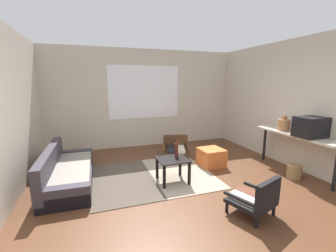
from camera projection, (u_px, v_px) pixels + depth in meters
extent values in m
plane|color=#56331E|center=(187.00, 192.00, 3.79)|extent=(7.80, 7.80, 0.00)
cube|color=beige|center=(144.00, 99.00, 6.37)|extent=(5.60, 0.12, 2.70)
cube|color=white|center=(144.00, 92.00, 6.28)|extent=(1.98, 0.01, 1.44)
cube|color=beige|center=(300.00, 105.00, 4.66)|extent=(0.12, 6.60, 2.70)
cube|color=#4C4238|center=(122.00, 180.00, 4.22)|extent=(1.16, 1.92, 0.01)
cube|color=gray|center=(180.00, 172.00, 4.59)|extent=(1.16, 1.92, 0.01)
cube|color=#38333D|center=(71.00, 177.00, 4.12)|extent=(0.80, 2.04, 0.21)
cube|color=gray|center=(72.00, 169.00, 4.10)|extent=(0.69, 1.86, 0.10)
cube|color=#38333D|center=(50.00, 165.00, 3.98)|extent=(0.19, 2.03, 0.54)
cube|color=#38333D|center=(75.00, 158.00, 4.97)|extent=(0.75, 0.20, 0.34)
cube|color=#38333D|center=(64.00, 198.00, 3.25)|extent=(0.75, 0.20, 0.34)
cube|color=black|center=(173.00, 159.00, 4.08)|extent=(0.55, 0.52, 0.02)
cube|color=black|center=(157.00, 168.00, 4.25)|extent=(0.04, 0.04, 0.42)
cube|color=black|center=(180.00, 165.00, 4.40)|extent=(0.04, 0.04, 0.42)
cube|color=black|center=(164.00, 177.00, 3.85)|extent=(0.04, 0.04, 0.42)
cube|color=black|center=(189.00, 174.00, 4.00)|extent=(0.04, 0.04, 0.42)
cylinder|color=#472D19|center=(188.00, 158.00, 5.27)|extent=(0.04, 0.04, 0.13)
cylinder|color=#472D19|center=(165.00, 158.00, 5.27)|extent=(0.04, 0.04, 0.13)
cylinder|color=#472D19|center=(186.00, 151.00, 5.79)|extent=(0.04, 0.04, 0.13)
cylinder|color=#472D19|center=(165.00, 151.00, 5.79)|extent=(0.04, 0.04, 0.13)
cube|color=#472D19|center=(176.00, 151.00, 5.51)|extent=(0.78, 0.77, 0.05)
cube|color=beige|center=(180.00, 149.00, 5.48)|extent=(0.37, 0.59, 0.06)
cube|color=black|center=(171.00, 149.00, 5.48)|extent=(0.37, 0.59, 0.06)
cube|color=#472D19|center=(175.00, 141.00, 5.75)|extent=(0.61, 0.26, 0.31)
cube|color=#472D19|center=(188.00, 146.00, 5.49)|extent=(0.23, 0.59, 0.04)
cube|color=#472D19|center=(164.00, 146.00, 5.49)|extent=(0.23, 0.59, 0.04)
cylinder|color=black|center=(227.00, 207.00, 3.18)|extent=(0.04, 0.04, 0.15)
cylinder|color=black|center=(245.00, 197.00, 3.46)|extent=(0.04, 0.04, 0.15)
cylinder|color=black|center=(256.00, 222.00, 2.84)|extent=(0.04, 0.04, 0.15)
cylinder|color=black|center=(274.00, 210.00, 3.11)|extent=(0.04, 0.04, 0.15)
cube|color=black|center=(251.00, 202.00, 3.13)|extent=(0.67, 0.67, 0.05)
cube|color=silver|center=(246.00, 200.00, 3.08)|extent=(0.32, 0.50, 0.06)
cube|color=brown|center=(253.00, 195.00, 3.19)|extent=(0.32, 0.50, 0.06)
cube|color=black|center=(268.00, 194.00, 2.91)|extent=(0.52, 0.24, 0.37)
cube|color=black|center=(241.00, 200.00, 2.96)|extent=(0.22, 0.51, 0.04)
cube|color=black|center=(260.00, 189.00, 3.25)|extent=(0.22, 0.51, 0.04)
cube|color=#D1662D|center=(211.00, 157.00, 4.92)|extent=(0.52, 0.52, 0.39)
cube|color=beige|center=(296.00, 135.00, 4.42)|extent=(0.41, 1.76, 0.04)
cylinder|color=black|center=(336.00, 169.00, 3.74)|extent=(0.06, 0.06, 0.77)
cylinder|color=black|center=(264.00, 144.00, 5.26)|extent=(0.06, 0.06, 0.77)
cube|color=black|center=(310.00, 127.00, 4.13)|extent=(0.49, 0.40, 0.37)
cube|color=black|center=(301.00, 127.00, 4.05)|extent=(0.01, 0.31, 0.26)
cylinder|color=#A87047|center=(284.00, 125.00, 4.70)|extent=(0.23, 0.23, 0.23)
cylinder|color=#A87047|center=(284.00, 118.00, 4.67)|extent=(0.10, 0.10, 0.09)
cylinder|color=#5B2319|center=(177.00, 150.00, 4.20)|extent=(0.07, 0.07, 0.25)
cylinder|color=#5B2319|center=(177.00, 142.00, 4.17)|extent=(0.03, 0.03, 0.06)
cylinder|color=olive|center=(294.00, 171.00, 4.30)|extent=(0.27, 0.27, 0.26)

